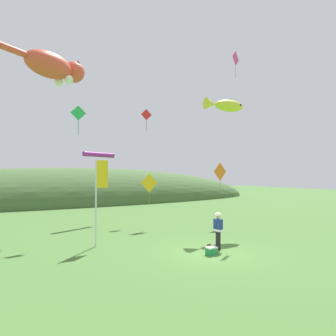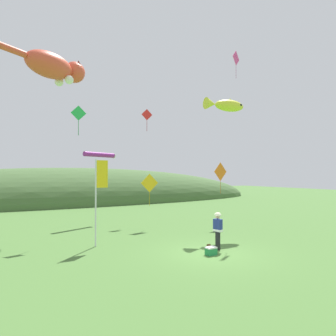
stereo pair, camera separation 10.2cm
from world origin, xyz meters
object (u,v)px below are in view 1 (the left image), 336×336
(festival_attendant, at_px, (218,230))
(kite_tube_streamer, at_px, (100,155))
(kite_spool, at_px, (209,246))
(kite_fish_windsock, at_px, (225,105))
(kite_diamond_pink, at_px, (236,58))
(kite_diamond_gold, at_px, (149,183))
(kite_diamond_red, at_px, (146,115))
(kite_giant_cat, at_px, (55,67))
(kite_diamond_orange, at_px, (220,172))
(kite_diamond_green, at_px, (78,113))
(festival_banner_pole, at_px, (99,189))
(picnic_cooler, at_px, (212,251))

(festival_attendant, distance_m, kite_tube_streamer, 12.03)
(kite_spool, height_order, kite_fish_windsock, kite_fish_windsock)
(kite_diamond_pink, relative_size, kite_diamond_gold, 0.89)
(festival_attendant, relative_size, kite_spool, 8.06)
(kite_diamond_red, bearing_deg, kite_spool, -98.91)
(kite_tube_streamer, xyz_separation_m, kite_diamond_pink, (7.47, -6.88, 6.53))
(kite_giant_cat, xyz_separation_m, kite_diamond_orange, (10.73, -3.61, -6.78))
(festival_attendant, height_order, kite_diamond_green, kite_diamond_green)
(kite_diamond_pink, bearing_deg, festival_banner_pole, -176.72)
(festival_attendant, bearing_deg, kite_spool, 114.68)
(kite_giant_cat, height_order, kite_diamond_pink, kite_diamond_pink)
(kite_diamond_green, relative_size, kite_diamond_pink, 0.94)
(kite_diamond_green, relative_size, kite_diamond_red, 0.99)
(festival_banner_pole, relative_size, kite_giant_cat, 0.79)
(kite_fish_windsock, bearing_deg, kite_giant_cat, 155.32)
(festival_attendant, xyz_separation_m, kite_giant_cat, (-6.06, 9.04, 9.63))
(kite_giant_cat, bearing_deg, kite_spool, -55.76)
(festival_banner_pole, distance_m, kite_diamond_pink, 13.15)
(kite_spool, bearing_deg, kite_diamond_green, 126.52)
(kite_giant_cat, relative_size, kite_diamond_orange, 2.49)
(kite_diamond_pink, bearing_deg, kite_fish_windsock, 166.47)
(festival_banner_pole, relative_size, kite_fish_windsock, 1.44)
(kite_diamond_pink, height_order, kite_diamond_red, kite_diamond_pink)
(kite_diamond_orange, bearing_deg, kite_diamond_green, 171.09)
(kite_giant_cat, relative_size, kite_diamond_pink, 2.88)
(festival_attendant, relative_size, kite_diamond_pink, 0.92)
(kite_giant_cat, xyz_separation_m, kite_diamond_gold, (5.78, -2.16, -7.56))
(festival_attendant, distance_m, kite_diamond_gold, 7.19)
(kite_diamond_orange, distance_m, kite_diamond_red, 7.92)
(kite_spool, bearing_deg, picnic_cooler, -122.60)
(picnic_cooler, relative_size, kite_diamond_red, 0.27)
(picnic_cooler, bearing_deg, kite_spool, 57.40)
(festival_banner_pole, height_order, kite_giant_cat, kite_giant_cat)
(festival_attendant, height_order, kite_tube_streamer, kite_tube_streamer)
(kite_tube_streamer, height_order, kite_diamond_red, kite_diamond_red)
(kite_diamond_gold, distance_m, kite_diamond_red, 7.03)
(kite_giant_cat, relative_size, kite_tube_streamer, 1.98)
(kite_diamond_gold, relative_size, kite_diamond_red, 1.18)
(kite_fish_windsock, bearing_deg, kite_diamond_pink, -13.53)
(kite_fish_windsock, distance_m, kite_diamond_gold, 7.41)
(kite_diamond_pink, bearing_deg, kite_diamond_red, 117.88)
(kite_giant_cat, bearing_deg, kite_diamond_gold, -20.48)
(kite_spool, height_order, kite_diamond_red, kite_diamond_red)
(kite_fish_windsock, distance_m, kite_tube_streamer, 9.97)
(festival_banner_pole, relative_size, kite_diamond_red, 2.40)
(festival_banner_pole, height_order, kite_diamond_orange, kite_diamond_orange)
(kite_diamond_orange, bearing_deg, kite_giant_cat, 161.41)
(kite_diamond_green, bearing_deg, kite_giant_cat, 116.27)
(kite_spool, xyz_separation_m, kite_tube_streamer, (-2.25, 10.57, 5.01))
(kite_tube_streamer, bearing_deg, kite_giant_cat, -151.33)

